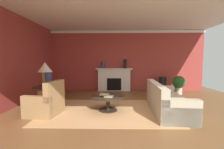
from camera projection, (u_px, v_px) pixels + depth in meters
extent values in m
plane|color=brown|center=(130.00, 112.00, 4.40)|extent=(9.50, 9.50, 0.00)
cube|color=#9E3833|center=(124.00, 61.00, 7.60)|extent=(7.91, 0.12, 3.03)
cube|color=#9E3833|center=(10.00, 60.00, 4.64)|extent=(0.12, 7.17, 3.03)
cube|color=white|center=(130.00, 8.00, 4.43)|extent=(7.91, 7.17, 0.06)
cube|color=white|center=(124.00, 32.00, 7.39)|extent=(7.91, 0.08, 0.12)
cube|color=tan|center=(108.00, 110.00, 4.49)|extent=(3.71, 2.43, 0.01)
cube|color=white|center=(114.00, 80.00, 7.49)|extent=(1.60, 0.25, 1.08)
cube|color=black|center=(114.00, 84.00, 7.49)|extent=(0.70, 0.26, 0.60)
cube|color=white|center=(114.00, 69.00, 7.41)|extent=(1.80, 0.35, 0.06)
cube|color=#BCB299|center=(168.00, 104.00, 4.36)|extent=(1.03, 2.15, 0.45)
cube|color=#BCB299|center=(156.00, 90.00, 4.35)|extent=(0.33, 2.11, 0.40)
cube|color=#BCB299|center=(180.00, 113.00, 3.41)|extent=(0.91, 0.26, 0.62)
cube|color=#BCB299|center=(160.00, 94.00, 5.30)|extent=(0.91, 0.26, 0.62)
cube|color=#9E7A4C|center=(45.00, 107.00, 4.14)|extent=(0.92, 0.92, 0.44)
cube|color=#9E7A4C|center=(55.00, 90.00, 4.05)|extent=(0.28, 0.82, 0.51)
cube|color=#9E7A4C|center=(51.00, 101.00, 4.46)|extent=(0.81, 0.26, 0.60)
cube|color=#9E7A4C|center=(36.00, 108.00, 3.81)|extent=(0.81, 0.26, 0.60)
cylinder|color=#2D2319|center=(108.00, 97.00, 4.46)|extent=(1.00, 1.00, 0.04)
cylinder|color=#2D2319|center=(108.00, 104.00, 4.48)|extent=(0.12, 0.12, 0.41)
cylinder|color=#2D2319|center=(108.00, 110.00, 4.49)|extent=(0.56, 0.56, 0.03)
cube|color=#2D2319|center=(46.00, 87.00, 4.74)|extent=(0.56, 0.56, 0.04)
cube|color=#2D2319|center=(46.00, 97.00, 4.77)|extent=(0.10, 0.10, 0.66)
cube|color=#2D2319|center=(46.00, 107.00, 4.80)|extent=(0.45, 0.45, 0.04)
cylinder|color=#B28E38|center=(45.00, 79.00, 4.72)|extent=(0.18, 0.18, 0.45)
cone|color=beige|center=(45.00, 67.00, 4.68)|extent=(0.44, 0.44, 0.30)
cylinder|color=black|center=(125.00, 64.00, 7.35)|extent=(0.15, 0.15, 0.45)
cylinder|color=navy|center=(103.00, 65.00, 7.38)|extent=(0.17, 0.17, 0.32)
cylinder|color=black|center=(162.00, 85.00, 7.15)|extent=(0.35, 0.35, 0.74)
cylinder|color=navy|center=(48.00, 80.00, 4.60)|extent=(0.19, 0.19, 0.44)
cube|color=tan|center=(109.00, 96.00, 4.33)|extent=(0.28, 0.24, 0.03)
cube|color=tan|center=(104.00, 95.00, 4.41)|extent=(0.29, 0.25, 0.04)
cylinder|color=#BCB29E|center=(178.00, 91.00, 6.77)|extent=(0.32, 0.32, 0.30)
sphere|color=#28602D|center=(179.00, 82.00, 6.74)|extent=(0.56, 0.56, 0.56)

